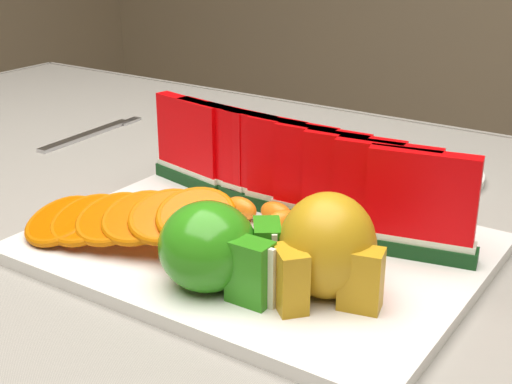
{
  "coord_description": "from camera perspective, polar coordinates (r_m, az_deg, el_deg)",
  "views": [
    {
      "loc": [
        0.43,
        -0.49,
        1.06
      ],
      "look_at": [
        0.09,
        0.03,
        0.81
      ],
      "focal_mm": 50.0,
      "sensor_mm": 36.0,
      "label": 1
    }
  ],
  "objects": [
    {
      "name": "pear_cluster",
      "position": [
        0.57,
        5.72,
        -4.61
      ],
      "size": [
        0.1,
        0.11,
        0.09
      ],
      "color": "#A87B12",
      "rests_on": "platter"
    },
    {
      "name": "fork",
      "position": [
        1.05,
        -13.1,
        4.56
      ],
      "size": [
        0.02,
        0.2,
        0.0
      ],
      "color": "silver",
      "rests_on": "tablecloth"
    },
    {
      "name": "orange_fan_front",
      "position": [
        0.66,
        -10.35,
        -2.05
      ],
      "size": [
        0.22,
        0.13,
        0.05
      ],
      "color": "red",
      "rests_on": "platter"
    },
    {
      "name": "platter",
      "position": [
        0.67,
        0.08,
        -4.41
      ],
      "size": [
        0.4,
        0.3,
        0.01
      ],
      "color": "silver",
      "rests_on": "tablecloth"
    },
    {
      "name": "apple_cluster",
      "position": [
        0.58,
        -3.2,
        -4.59
      ],
      "size": [
        0.12,
        0.11,
        0.07
      ],
      "color": "#368A1D",
      "rests_on": "platter"
    },
    {
      "name": "tablecloth",
      "position": [
        0.74,
        -6.67,
        -5.98
      ],
      "size": [
        1.53,
        1.03,
        0.2
      ],
      "color": "gray",
      "rests_on": "table"
    },
    {
      "name": "table",
      "position": [
        0.77,
        -6.47,
        -10.11
      ],
      "size": [
        1.4,
        0.9,
        0.75
      ],
      "color": "#4C2A17",
      "rests_on": "ground"
    },
    {
      "name": "tangerine_segments",
      "position": [
        0.69,
        0.59,
        -2.04
      ],
      "size": [
        0.15,
        0.07,
        0.02
      ],
      "color": "#FF7F00",
      "rests_on": "platter"
    },
    {
      "name": "side_plate",
      "position": [
        0.88,
        11.97,
        1.48
      ],
      "size": [
        0.24,
        0.24,
        0.01
      ],
      "color": "silver",
      "rests_on": "tablecloth"
    },
    {
      "name": "orange_fan_back",
      "position": [
        0.76,
        5.05,
        0.84
      ],
      "size": [
        0.29,
        0.11,
        0.04
      ],
      "color": "red",
      "rests_on": "platter"
    },
    {
      "name": "watermelon_row",
      "position": [
        0.7,
        2.85,
        1.57
      ],
      "size": [
        0.39,
        0.07,
        0.1
      ],
      "color": "#0C3B08",
      "rests_on": "platter"
    }
  ]
}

